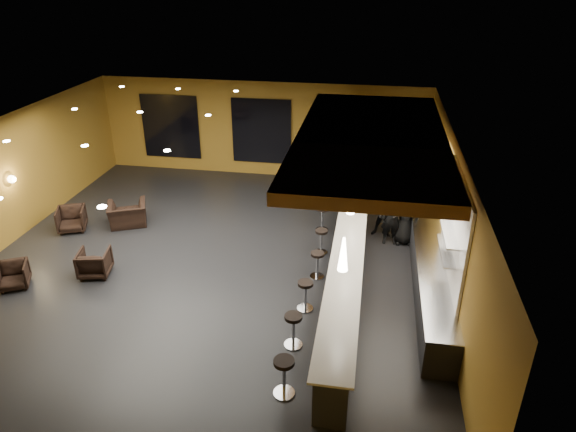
% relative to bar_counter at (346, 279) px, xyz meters
% --- Properties ---
extents(floor, '(12.00, 13.00, 0.10)m').
position_rel_bar_counter_xyz_m(floor, '(-3.65, 1.00, -0.55)').
color(floor, black).
rests_on(floor, ground).
extents(ceiling, '(12.00, 13.00, 0.10)m').
position_rel_bar_counter_xyz_m(ceiling, '(-3.65, 1.00, 3.05)').
color(ceiling, black).
extents(wall_back, '(12.00, 0.10, 3.50)m').
position_rel_bar_counter_xyz_m(wall_back, '(-3.65, 7.55, 1.25)').
color(wall_back, olive).
rests_on(wall_back, floor).
extents(wall_front, '(12.00, 0.10, 3.50)m').
position_rel_bar_counter_xyz_m(wall_front, '(-3.65, -5.55, 1.25)').
color(wall_front, olive).
rests_on(wall_front, floor).
extents(wall_right, '(0.10, 13.00, 3.50)m').
position_rel_bar_counter_xyz_m(wall_right, '(2.40, 1.00, 1.25)').
color(wall_right, olive).
rests_on(wall_right, floor).
extents(wood_soffit, '(3.60, 8.00, 0.28)m').
position_rel_bar_counter_xyz_m(wood_soffit, '(0.35, 2.00, 2.86)').
color(wood_soffit, brown).
rests_on(wood_soffit, ceiling).
extents(window_left, '(2.20, 0.06, 2.40)m').
position_rel_bar_counter_xyz_m(window_left, '(-7.15, 7.44, 1.20)').
color(window_left, black).
rests_on(window_left, wall_back).
extents(window_center, '(2.20, 0.06, 2.40)m').
position_rel_bar_counter_xyz_m(window_center, '(-3.65, 7.44, 1.20)').
color(window_center, black).
rests_on(window_center, wall_back).
extents(window_right, '(2.20, 0.06, 2.40)m').
position_rel_bar_counter_xyz_m(window_right, '(-0.65, 7.44, 1.20)').
color(window_right, black).
rests_on(window_right, wall_back).
extents(tile_backsplash, '(0.06, 3.20, 2.40)m').
position_rel_bar_counter_xyz_m(tile_backsplash, '(2.31, 0.00, 1.50)').
color(tile_backsplash, white).
rests_on(tile_backsplash, wall_right).
extents(bar_counter, '(0.60, 8.00, 1.00)m').
position_rel_bar_counter_xyz_m(bar_counter, '(0.00, 0.00, 0.00)').
color(bar_counter, black).
rests_on(bar_counter, floor).
extents(bar_top, '(0.78, 8.10, 0.05)m').
position_rel_bar_counter_xyz_m(bar_top, '(0.00, 0.00, 0.52)').
color(bar_top, beige).
rests_on(bar_top, bar_counter).
extents(prep_counter, '(0.70, 6.00, 0.86)m').
position_rel_bar_counter_xyz_m(prep_counter, '(2.00, 0.50, -0.07)').
color(prep_counter, black).
rests_on(prep_counter, floor).
extents(prep_top, '(0.72, 6.00, 0.03)m').
position_rel_bar_counter_xyz_m(prep_top, '(2.00, 0.50, 0.39)').
color(prep_top, silver).
rests_on(prep_top, prep_counter).
extents(wall_shelf_lower, '(0.30, 1.50, 0.03)m').
position_rel_bar_counter_xyz_m(wall_shelf_lower, '(2.17, -0.20, 1.10)').
color(wall_shelf_lower, silver).
rests_on(wall_shelf_lower, wall_right).
extents(wall_shelf_upper, '(0.30, 1.50, 0.03)m').
position_rel_bar_counter_xyz_m(wall_shelf_upper, '(2.17, -0.20, 1.55)').
color(wall_shelf_upper, silver).
rests_on(wall_shelf_upper, wall_right).
extents(column, '(0.60, 0.60, 3.50)m').
position_rel_bar_counter_xyz_m(column, '(0.00, 4.60, 1.25)').
color(column, '#A59025').
rests_on(column, floor).
extents(wall_sconce, '(0.22, 0.22, 0.22)m').
position_rel_bar_counter_xyz_m(wall_sconce, '(-9.53, 1.50, 1.30)').
color(wall_sconce, '#FFE5B2').
rests_on(wall_sconce, wall_left).
extents(pendant_0, '(0.20, 0.20, 0.70)m').
position_rel_bar_counter_xyz_m(pendant_0, '(0.00, -2.00, 1.85)').
color(pendant_0, white).
rests_on(pendant_0, wood_soffit).
extents(pendant_1, '(0.20, 0.20, 0.70)m').
position_rel_bar_counter_xyz_m(pendant_1, '(0.00, 0.50, 1.85)').
color(pendant_1, white).
rests_on(pendant_1, wood_soffit).
extents(pendant_2, '(0.20, 0.20, 0.70)m').
position_rel_bar_counter_xyz_m(pendant_2, '(0.00, 3.00, 1.85)').
color(pendant_2, white).
rests_on(pendant_2, wood_soffit).
extents(staff_a, '(0.62, 0.44, 1.57)m').
position_rel_bar_counter_xyz_m(staff_a, '(1.09, 2.86, 0.29)').
color(staff_a, black).
rests_on(staff_a, floor).
extents(staff_b, '(0.79, 0.64, 1.52)m').
position_rel_bar_counter_xyz_m(staff_b, '(0.91, 3.28, 0.26)').
color(staff_b, black).
rests_on(staff_b, floor).
extents(staff_c, '(0.91, 0.62, 1.79)m').
position_rel_bar_counter_xyz_m(staff_c, '(1.48, 2.97, 0.40)').
color(staff_c, black).
rests_on(staff_c, floor).
extents(armchair_a, '(0.93, 0.94, 0.64)m').
position_rel_bar_counter_xyz_m(armchair_a, '(-8.13, -0.96, -0.18)').
color(armchair_a, black).
rests_on(armchair_a, floor).
extents(armchair_b, '(0.89, 0.91, 0.70)m').
position_rel_bar_counter_xyz_m(armchair_b, '(-6.42, -0.10, -0.15)').
color(armchair_b, black).
rests_on(armchair_b, floor).
extents(armchair_c, '(1.02, 1.03, 0.73)m').
position_rel_bar_counter_xyz_m(armchair_c, '(-8.32, 2.07, -0.14)').
color(armchair_c, black).
rests_on(armchair_c, floor).
extents(armchair_d, '(1.42, 1.35, 0.72)m').
position_rel_bar_counter_xyz_m(armchair_d, '(-6.82, 2.67, -0.14)').
color(armchair_d, black).
rests_on(armchair_d, floor).
extents(bar_stool_0, '(0.41, 0.41, 0.81)m').
position_rel_bar_counter_xyz_m(bar_stool_0, '(-0.90, -3.33, 0.02)').
color(bar_stool_0, silver).
rests_on(bar_stool_0, floor).
extents(bar_stool_1, '(0.39, 0.39, 0.78)m').
position_rel_bar_counter_xyz_m(bar_stool_1, '(-0.95, -1.96, -0.00)').
color(bar_stool_1, silver).
rests_on(bar_stool_1, floor).
extents(bar_stool_2, '(0.38, 0.38, 0.74)m').
position_rel_bar_counter_xyz_m(bar_stool_2, '(-0.88, -0.66, -0.02)').
color(bar_stool_2, silver).
rests_on(bar_stool_2, floor).
extents(bar_stool_3, '(0.36, 0.36, 0.72)m').
position_rel_bar_counter_xyz_m(bar_stool_3, '(-0.76, 0.74, -0.04)').
color(bar_stool_3, silver).
rests_on(bar_stool_3, floor).
extents(bar_stool_4, '(0.36, 0.36, 0.72)m').
position_rel_bar_counter_xyz_m(bar_stool_4, '(-0.80, 1.97, -0.04)').
color(bar_stool_4, silver).
rests_on(bar_stool_4, floor).
extents(bar_stool_5, '(0.38, 0.38, 0.75)m').
position_rel_bar_counter_xyz_m(bar_stool_5, '(-0.92, 3.31, -0.02)').
color(bar_stool_5, silver).
rests_on(bar_stool_5, floor).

